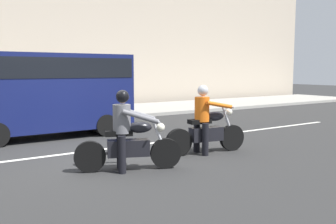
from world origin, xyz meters
TOP-DOWN VIEW (x-y plane):
  - ground_plane at (0.00, 0.00)m, footprint 80.00×80.00m
  - sidewalk_slab at (0.00, 8.00)m, footprint 40.00×4.40m
  - lane_marking_stripe at (0.02, 0.90)m, footprint 18.00×0.14m
  - motorcycle_with_rider_orange_stripe at (2.13, -0.82)m, footprint 2.05×0.74m
  - motorcycle_with_rider_gray at (-0.07, -1.14)m, footprint 1.96×0.99m
  - parked_van_navy at (-0.33, 3.48)m, footprint 4.80×1.96m
  - street_sign_post at (-0.29, 8.77)m, footprint 0.44×0.08m
  - pedestrian_bystander at (1.65, 8.69)m, footprint 0.34×0.34m

SIDE VIEW (x-z plane):
  - ground_plane at x=0.00m, z-range 0.00..0.00m
  - lane_marking_stripe at x=0.02m, z-range 0.00..0.01m
  - sidewalk_slab at x=0.00m, z-range 0.00..0.14m
  - motorcycle_with_rider_gray at x=-0.07m, z-range -0.14..1.42m
  - motorcycle_with_rider_orange_stripe at x=2.13m, z-range -0.14..1.45m
  - pedestrian_bystander at x=1.65m, z-range 0.29..1.99m
  - parked_van_navy at x=-0.33m, z-range 0.19..2.58m
  - street_sign_post at x=-0.29m, z-range 0.41..2.96m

